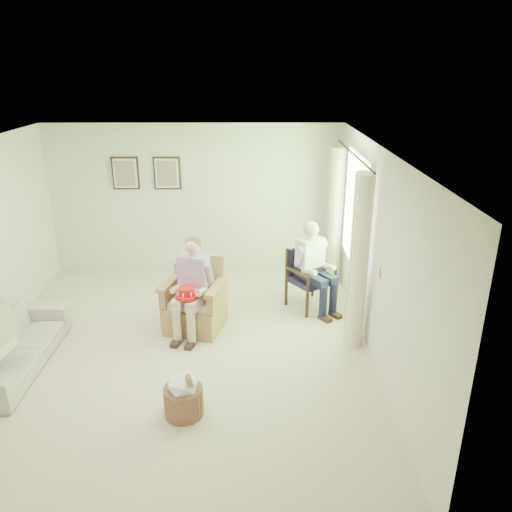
# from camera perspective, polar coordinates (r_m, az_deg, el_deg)

# --- Properties ---
(floor) EXTENTS (5.50, 5.50, 0.00)m
(floor) POSITION_cam_1_polar(r_m,az_deg,el_deg) (6.69, -9.03, -10.74)
(floor) COLOR beige
(floor) RESTS_ON ground
(back_wall) EXTENTS (5.00, 0.04, 2.60)m
(back_wall) POSITION_cam_1_polar(r_m,az_deg,el_deg) (8.70, -6.95, 6.33)
(back_wall) COLOR silver
(back_wall) RESTS_ON ground
(front_wall) EXTENTS (5.00, 0.04, 2.60)m
(front_wall) POSITION_cam_1_polar(r_m,az_deg,el_deg) (3.75, -16.38, -15.92)
(front_wall) COLOR silver
(front_wall) RESTS_ON ground
(right_wall) EXTENTS (0.04, 5.50, 2.60)m
(right_wall) POSITION_cam_1_polar(r_m,az_deg,el_deg) (6.21, 13.67, -0.27)
(right_wall) COLOR silver
(right_wall) RESTS_ON ground
(ceiling) EXTENTS (5.00, 5.50, 0.02)m
(ceiling) POSITION_cam_1_polar(r_m,az_deg,el_deg) (5.77, -10.53, 11.78)
(ceiling) COLOR white
(ceiling) RESTS_ON back_wall
(window) EXTENTS (0.13, 2.50, 1.63)m
(window) POSITION_cam_1_polar(r_m,az_deg,el_deg) (7.22, 11.43, 5.32)
(window) COLOR #2D6B23
(window) RESTS_ON right_wall
(curtain_left) EXTENTS (0.34, 0.34, 2.30)m
(curtain_left) POSITION_cam_1_polar(r_m,az_deg,el_deg) (6.43, 11.64, -0.80)
(curtain_left) COLOR #FFF6C7
(curtain_left) RESTS_ON ground
(curtain_right) EXTENTS (0.34, 0.34, 2.30)m
(curtain_right) POSITION_cam_1_polar(r_m,az_deg,el_deg) (8.25, 9.00, 4.30)
(curtain_right) COLOR #FFF6C7
(curtain_right) RESTS_ON ground
(framed_print_left) EXTENTS (0.45, 0.05, 0.55)m
(framed_print_left) POSITION_cam_1_polar(r_m,az_deg,el_deg) (8.77, -14.70, 9.13)
(framed_print_left) COLOR #382114
(framed_print_left) RESTS_ON back_wall
(framed_print_right) EXTENTS (0.45, 0.05, 0.55)m
(framed_print_right) POSITION_cam_1_polar(r_m,az_deg,el_deg) (8.62, -10.13, 9.30)
(framed_print_right) COLOR #382114
(framed_print_right) RESTS_ON back_wall
(wicker_armchair) EXTENTS (0.77, 0.77, 0.99)m
(wicker_armchair) POSITION_cam_1_polar(r_m,az_deg,el_deg) (7.10, -6.95, -5.74)
(wicker_armchair) COLOR tan
(wicker_armchair) RESTS_ON ground
(wood_armchair) EXTENTS (0.59, 0.55, 0.90)m
(wood_armchair) POSITION_cam_1_polar(r_m,az_deg,el_deg) (7.65, 6.22, -2.14)
(wood_armchair) COLOR black
(wood_armchair) RESTS_ON ground
(sofa) EXTENTS (1.94, 0.76, 0.57)m
(sofa) POSITION_cam_1_polar(r_m,az_deg,el_deg) (6.87, -26.07, -9.20)
(sofa) COLOR beige
(sofa) RESTS_ON ground
(person_wicker) EXTENTS (0.40, 0.62, 1.33)m
(person_wicker) POSITION_cam_1_polar(r_m,az_deg,el_deg) (6.78, -7.24, -2.81)
(person_wicker) COLOR beige
(person_wicker) RESTS_ON ground
(person_dark) EXTENTS (0.40, 0.63, 1.33)m
(person_dark) POSITION_cam_1_polar(r_m,az_deg,el_deg) (7.41, 6.43, -0.62)
(person_dark) COLOR #181A35
(person_dark) RESTS_ON ground
(red_hat) EXTENTS (0.30, 0.30, 0.14)m
(red_hat) POSITION_cam_1_polar(r_m,az_deg,el_deg) (6.65, -7.95, -4.25)
(red_hat) COLOR red
(red_hat) RESTS_ON person_wicker
(hatbox) EXTENTS (0.55, 0.55, 0.61)m
(hatbox) POSITION_cam_1_polar(r_m,az_deg,el_deg) (5.51, -8.30, -15.47)
(hatbox) COLOR #A46F59
(hatbox) RESTS_ON ground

